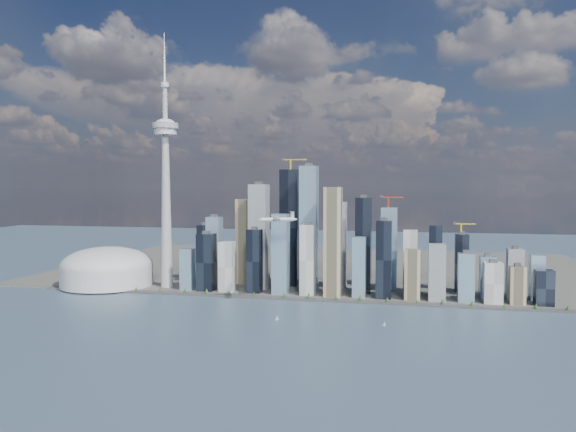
% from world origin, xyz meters
% --- Properties ---
extents(ground, '(4000.00, 4000.00, 0.00)m').
position_xyz_m(ground, '(0.00, 0.00, 0.00)').
color(ground, '#374760').
rests_on(ground, ground).
extents(seawall, '(1100.00, 22.00, 4.00)m').
position_xyz_m(seawall, '(0.00, 250.00, 2.00)').
color(seawall, '#383838').
rests_on(seawall, ground).
extents(land, '(1400.00, 900.00, 3.00)m').
position_xyz_m(land, '(0.00, 700.00, 1.50)').
color(land, '#4C4C47').
rests_on(land, ground).
extents(shoreline_trees, '(960.53, 7.20, 8.80)m').
position_xyz_m(shoreline_trees, '(0.00, 250.00, 8.78)').
color(shoreline_trees, '#3F2D1E').
rests_on(shoreline_trees, seawall).
extents(skyscraper_cluster, '(736.00, 142.00, 284.05)m').
position_xyz_m(skyscraper_cluster, '(59.61, 336.81, 88.71)').
color(skyscraper_cluster, black).
rests_on(skyscraper_cluster, land).
extents(needle_tower, '(56.00, 56.00, 550.50)m').
position_xyz_m(needle_tower, '(-300.00, 310.00, 235.84)').
color(needle_tower, '#AAABA5').
rests_on(needle_tower, land).
extents(dome_stadium, '(200.00, 200.00, 86.00)m').
position_xyz_m(dome_stadium, '(-440.00, 300.00, 39.44)').
color(dome_stadium, silver).
rests_on(dome_stadium, land).
extents(airplane, '(69.02, 61.91, 17.60)m').
position_xyz_m(airplane, '(-14.37, 174.19, 164.18)').
color(airplane, silver).
rests_on(airplane, ground).
extents(sailboat_west, '(6.28, 2.18, 8.68)m').
position_xyz_m(sailboat_west, '(7.84, 76.93, 2.78)').
color(sailboat_west, silver).
rests_on(sailboat_west, ground).
extents(sailboat_east, '(6.06, 3.16, 8.47)m').
position_xyz_m(sailboat_east, '(185.46, 77.32, 2.72)').
color(sailboat_east, silver).
rests_on(sailboat_east, ground).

